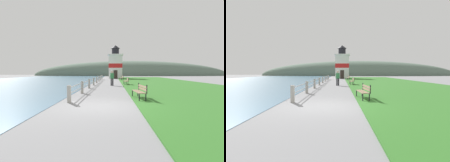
# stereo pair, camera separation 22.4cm
# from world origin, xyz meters

# --- Properties ---
(ground_plane) EXTENTS (160.00, 160.00, 0.00)m
(ground_plane) POSITION_xyz_m (0.00, 0.00, 0.00)
(ground_plane) COLOR slate
(grass_verge) EXTENTS (12.00, 50.72, 0.06)m
(grass_verge) POSITION_xyz_m (7.81, 16.91, 0.03)
(grass_verge) COLOR #2D6623
(grass_verge) RESTS_ON ground_plane
(water_strip) EXTENTS (24.00, 81.15, 0.01)m
(water_strip) POSITION_xyz_m (-14.31, 16.91, 0.01)
(water_strip) COLOR #476B84
(water_strip) RESTS_ON ground_plane
(seawall_railing) EXTENTS (0.18, 27.92, 0.94)m
(seawall_railing) POSITION_xyz_m (-1.71, 14.87, 0.54)
(seawall_railing) COLOR #A8A399
(seawall_railing) RESTS_ON ground_plane
(park_bench_near) EXTENTS (0.66, 1.90, 0.94)m
(park_bench_near) POSITION_xyz_m (2.29, 2.14, 0.54)
(park_bench_near) COLOR #846B51
(park_bench_near) RESTS_ON ground_plane
(park_bench_midway) EXTENTS (0.51, 1.91, 0.94)m
(park_bench_midway) POSITION_xyz_m (2.35, 13.66, 0.54)
(park_bench_midway) COLOR #846B51
(park_bench_midway) RESTS_ON ground_plane
(park_bench_far) EXTENTS (0.68, 1.68, 0.94)m
(park_bench_far) POSITION_xyz_m (2.32, 24.98, 0.54)
(park_bench_far) COLOR #846B51
(park_bench_far) RESTS_ON ground_plane
(lighthouse) EXTENTS (3.71, 3.71, 8.06)m
(lighthouse) POSITION_xyz_m (1.21, 34.40, 3.39)
(lighthouse) COLOR white
(lighthouse) RESTS_ON ground_plane
(person_strolling) EXTENTS (0.47, 0.33, 1.75)m
(person_strolling) POSITION_xyz_m (0.54, 12.37, 0.95)
(person_strolling) COLOR #28282D
(person_strolling) RESTS_ON ground_plane
(distant_hillside) EXTENTS (80.00, 16.00, 12.00)m
(distant_hillside) POSITION_xyz_m (8.00, 63.81, 0.00)
(distant_hillside) COLOR #566B5B
(distant_hillside) RESTS_ON ground_plane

